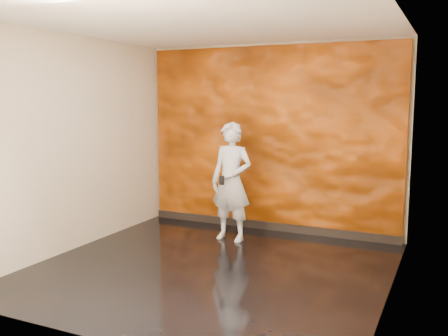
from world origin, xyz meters
The scene contains 5 objects.
room centered at (0.00, 0.00, 1.40)m, with size 4.02×4.02×2.81m.
feature_wall centered at (0.00, 1.96, 1.38)m, with size 3.90×0.06×2.75m, color #D05608.
baseboard centered at (0.00, 1.92, 0.06)m, with size 3.90×0.04×0.12m, color black.
man centered at (-0.28, 1.19, 0.83)m, with size 0.61×0.40×1.66m, color #A1A4AF.
phone centered at (-0.32, 0.95, 0.88)m, with size 0.07×0.01×0.13m, color black.
Camera 1 is at (2.54, -5.08, 1.98)m, focal length 40.00 mm.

